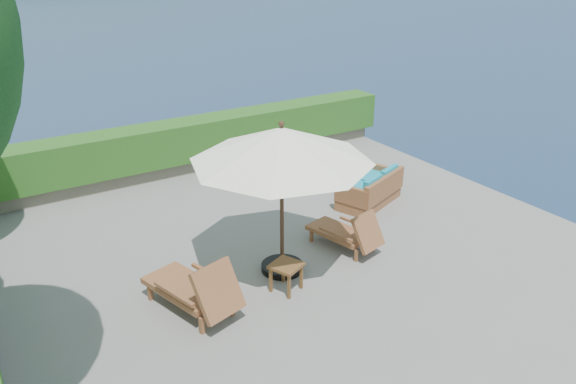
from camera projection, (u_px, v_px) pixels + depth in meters
ground at (297, 263)px, 10.62m from camera, size 12.00×12.00×0.00m
foundation at (297, 330)px, 11.24m from camera, size 12.00×12.00×3.00m
planter_wall_far at (182, 165)px, 14.89m from camera, size 12.00×0.60×0.36m
hedge_far at (180, 141)px, 14.62m from camera, size 12.40×0.90×1.00m
patio_umbrella at (282, 146)px, 9.43m from camera, size 3.58×3.58×2.86m
lounge_left at (195, 289)px, 9.04m from camera, size 1.20×1.95×1.05m
lounge_right at (348, 232)px, 10.98m from camera, size 0.97×1.64×0.88m
side_table at (286, 269)px, 9.62m from camera, size 0.64×0.64×0.52m
wicker_loveseat at (371, 191)px, 12.95m from camera, size 1.88×1.41×0.83m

